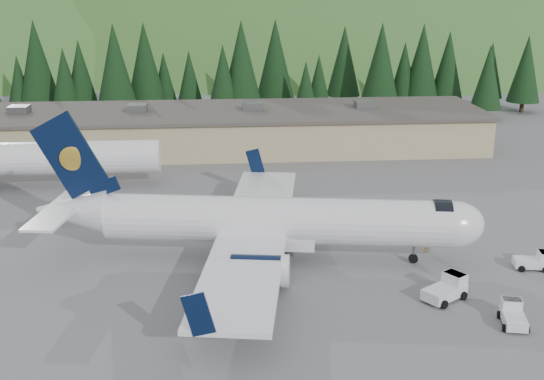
{
  "coord_description": "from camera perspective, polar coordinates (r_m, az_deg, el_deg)",
  "views": [
    {
      "loc": [
        -4.61,
        -50.83,
        21.83
      ],
      "look_at": [
        0.0,
        6.0,
        4.0
      ],
      "focal_mm": 45.0,
      "sensor_mm": 36.0,
      "label": 1
    }
  ],
  "objects": [
    {
      "name": "tree_line",
      "position": [
        113.22,
        -4.73,
        10.14
      ],
      "size": [
        112.41,
        18.07,
        14.37
      ],
      "color": "black",
      "rests_on": "ground"
    },
    {
      "name": "terminal_building",
      "position": [
        90.89,
        -4.8,
        5.1
      ],
      "size": [
        71.0,
        17.0,
        6.1
      ],
      "color": "tan",
      "rests_on": "ground"
    },
    {
      "name": "ground",
      "position": [
        55.51,
        0.5,
        -5.79
      ],
      "size": [
        600.0,
        600.0,
        0.0
      ],
      "primitive_type": "plane",
      "color": "slate"
    },
    {
      "name": "baggage_tug_b",
      "position": [
        57.32,
        21.18,
        -5.56
      ],
      "size": [
        2.93,
        2.04,
        1.46
      ],
      "rotation": [
        0.0,
        0.0,
        -0.18
      ],
      "color": "silver",
      "rests_on": "ground"
    },
    {
      "name": "baggage_tug_a",
      "position": [
        50.27,
        14.45,
        -7.98
      ],
      "size": [
        3.63,
        3.21,
        1.75
      ],
      "rotation": [
        0.0,
        0.0,
        0.59
      ],
      "color": "silver",
      "rests_on": "ground"
    },
    {
      "name": "airliner",
      "position": [
        54.41,
        -0.6,
        -2.67
      ],
      "size": [
        36.03,
        33.95,
        11.96
      ],
      "rotation": [
        0.0,
        0.0,
        -0.15
      ],
      "color": "white",
      "rests_on": "ground"
    },
    {
      "name": "hills",
      "position": [
        284.57,
        7.47,
        -4.37
      ],
      "size": [
        614.0,
        330.0,
        300.0
      ],
      "color": "#385920",
      "rests_on": "ground"
    },
    {
      "name": "ramp_worker",
      "position": [
        58.02,
        12.77,
        -4.22
      ],
      "size": [
        0.79,
        0.73,
        1.82
      ],
      "primitive_type": "imported",
      "rotation": [
        0.0,
        0.0,
        3.72
      ],
      "color": "yellow",
      "rests_on": "ground"
    },
    {
      "name": "second_airliner",
      "position": [
        77.85,
        -19.64,
        2.59
      ],
      "size": [
        27.5,
        11.0,
        10.05
      ],
      "color": "white",
      "rests_on": "ground"
    },
    {
      "name": "baggage_tug_c",
      "position": [
        48.18,
        19.51,
        -9.79
      ],
      "size": [
        2.1,
        2.95,
        1.45
      ],
      "rotation": [
        0.0,
        0.0,
        1.36
      ],
      "color": "silver",
      "rests_on": "ground"
    }
  ]
}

